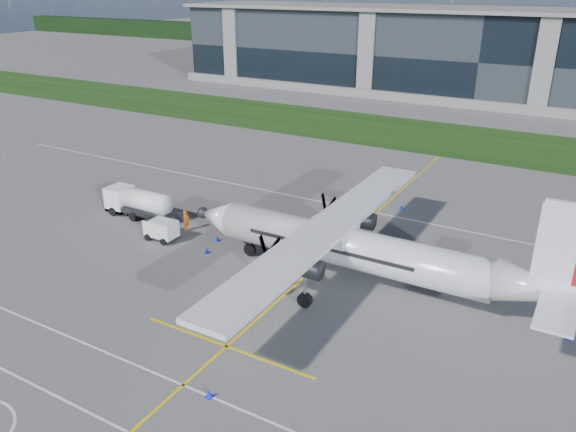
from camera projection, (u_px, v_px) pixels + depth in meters
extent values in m
plane|color=#5B5856|center=(418.00, 151.00, 71.59)|extent=(400.00, 400.00, 0.00)
cube|color=#14360E|center=(436.00, 137.00, 77.98)|extent=(400.00, 18.00, 0.04)
cube|color=black|center=(491.00, 56.00, 100.65)|extent=(120.00, 20.00, 15.00)
cube|color=black|center=(535.00, 49.00, 150.37)|extent=(400.00, 6.00, 6.00)
cube|color=yellow|center=(340.00, 245.00, 46.23)|extent=(0.20, 70.00, 0.01)
cube|color=white|center=(86.00, 411.00, 28.42)|extent=(90.00, 0.15, 0.01)
imported|color=#F25907|center=(186.00, 219.00, 48.54)|extent=(0.66, 0.90, 2.13)
cone|color=#0C1BD4|center=(569.00, 335.00, 34.07)|extent=(0.36, 0.36, 0.50)
cone|color=#0C1BD4|center=(209.00, 393.00, 29.28)|extent=(0.36, 0.36, 0.50)
cone|color=#0C1BD4|center=(402.00, 207.00, 53.40)|extent=(0.36, 0.36, 0.50)
cone|color=#0C1BD4|center=(206.00, 250.00, 44.80)|extent=(0.36, 0.36, 0.50)
cone|color=#0C1BD4|center=(217.00, 238.00, 46.89)|extent=(0.36, 0.36, 0.50)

